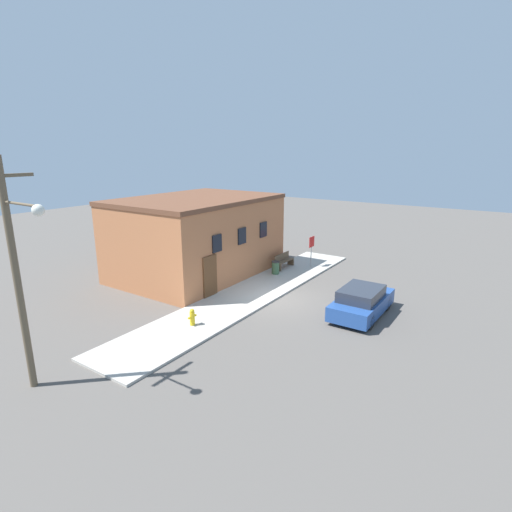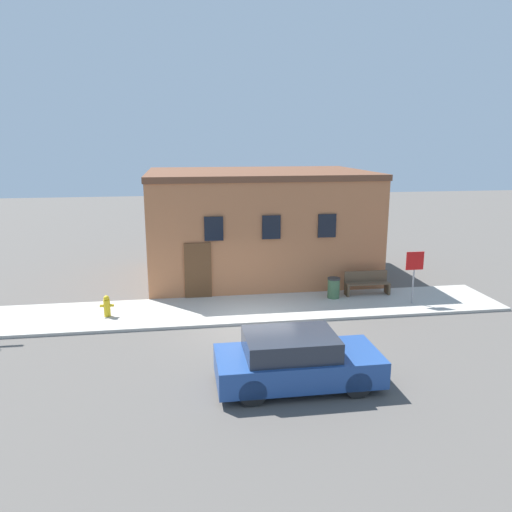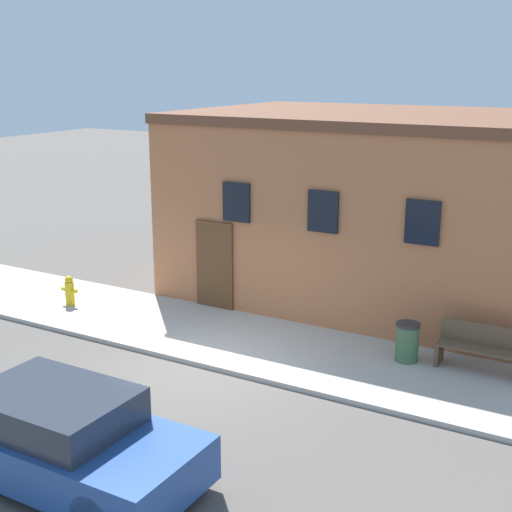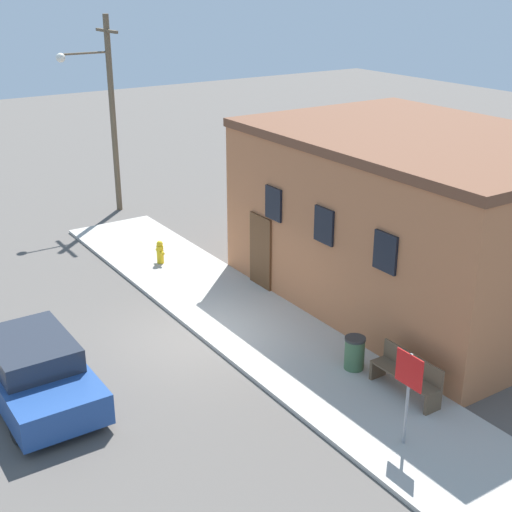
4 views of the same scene
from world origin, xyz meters
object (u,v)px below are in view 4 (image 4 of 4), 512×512
stop_sign (408,382)px  utility_pole (108,106)px  fire_hydrant (160,252)px  bench (407,375)px  parked_car (35,371)px  trash_bin (354,353)px

stop_sign → utility_pole: bearing=175.5°
fire_hydrant → bench: bearing=6.3°
parked_car → bench: bearing=56.6°
fire_hydrant → trash_bin: bearing=5.7°
fire_hydrant → parked_car: parked_car is taller
bench → trash_bin: (-1.40, -0.25, -0.05)m
trash_bin → utility_pole: utility_pole is taller
fire_hydrant → stop_sign: size_ratio=0.38×
stop_sign → trash_bin: size_ratio=2.48×
stop_sign → bench: bearing=133.8°
stop_sign → bench: (-1.25, 1.30, -0.90)m
utility_pole → parked_car: size_ratio=1.78×
fire_hydrant → stop_sign: (10.81, -0.24, 0.98)m
fire_hydrant → stop_sign: 10.86m
stop_sign → trash_bin: stop_sign is taller
trash_bin → parked_car: size_ratio=0.19×
bench → trash_bin: bench is taller
trash_bin → stop_sign: bearing=-21.6°
fire_hydrant → trash_bin: trash_bin is taller
utility_pole → bench: bearing=-0.1°
parked_car → fire_hydrant: bearing=133.6°
bench → utility_pole: 16.00m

